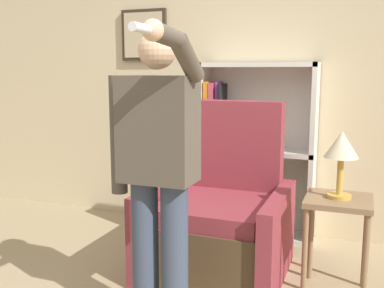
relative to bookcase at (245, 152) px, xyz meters
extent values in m
cube|color=beige|center=(-0.05, 0.16, 0.65)|extent=(8.00, 0.06, 2.80)
cube|color=#33281E|center=(-1.04, 0.11, 1.06)|extent=(0.46, 0.04, 0.48)
cube|color=tan|center=(-1.04, 0.09, 1.06)|extent=(0.40, 0.01, 0.42)
cube|color=silver|center=(-0.38, -0.02, 0.02)|extent=(0.04, 0.28, 1.54)
cube|color=silver|center=(0.60, -0.02, 0.02)|extent=(0.04, 0.28, 1.54)
cube|color=silver|center=(0.11, 0.11, 0.02)|extent=(1.02, 0.01, 1.54)
cube|color=silver|center=(0.11, -0.02, -0.73)|extent=(1.02, 0.28, 0.04)
cube|color=silver|center=(0.11, -0.02, 0.02)|extent=(1.02, 0.28, 0.04)
cube|color=silver|center=(0.11, -0.02, 0.77)|extent=(1.02, 0.28, 0.04)
cube|color=#1E47B2|center=(-0.33, -0.02, -0.47)|extent=(0.03, 0.22, 0.48)
cube|color=red|center=(-0.29, -0.02, -0.37)|extent=(0.04, 0.16, 0.67)
cube|color=gold|center=(-0.25, -0.02, -0.45)|extent=(0.04, 0.20, 0.51)
cube|color=#238438|center=(-0.20, -0.02, -0.40)|extent=(0.04, 0.23, 0.63)
cube|color=orange|center=(-0.33, -0.02, 0.33)|extent=(0.04, 0.24, 0.58)
cube|color=#BC4C56|center=(-0.28, -0.02, 0.33)|extent=(0.05, 0.23, 0.58)
cube|color=purple|center=(-0.24, -0.02, 0.33)|extent=(0.03, 0.18, 0.58)
cube|color=black|center=(-0.21, -0.02, 0.32)|extent=(0.02, 0.24, 0.56)
cube|color=#4C3823|center=(0.02, -0.88, -0.53)|extent=(0.78, 0.86, 0.43)
cube|color=maroon|center=(0.02, -0.92, -0.26)|extent=(0.74, 0.74, 0.12)
cube|color=maroon|center=(0.02, -0.49, -0.02)|extent=(0.78, 0.16, 1.02)
cube|color=maroon|center=(-0.42, -0.88, -0.43)|extent=(0.10, 0.94, 0.63)
cube|color=maroon|center=(0.47, -0.88, -0.43)|extent=(0.10, 0.94, 0.63)
cylinder|color=#384256|center=(-0.13, -1.72, -0.31)|extent=(0.15, 0.15, 0.88)
cylinder|color=#384256|center=(0.05, -1.72, -0.31)|extent=(0.15, 0.15, 0.88)
cube|color=#51473D|center=(-0.04, -1.72, 0.41)|extent=(0.40, 0.24, 0.56)
sphere|color=#DBAD89|center=(-0.04, -1.72, 0.83)|extent=(0.20, 0.20, 0.20)
cylinder|color=#51473D|center=(-0.28, -1.72, 0.37)|extent=(0.09, 0.09, 0.65)
cylinder|color=#51473D|center=(0.17, -1.83, 0.78)|extent=(0.09, 0.28, 0.23)
cylinder|color=#51473D|center=(0.17, -2.08, 0.87)|extent=(0.08, 0.27, 0.10)
sphere|color=#DBAD89|center=(0.17, -2.21, 0.88)|extent=(0.09, 0.09, 0.09)
cylinder|color=white|center=(0.17, -2.30, 0.88)|extent=(0.04, 0.15, 0.04)
cube|color=#846647|center=(0.86, -0.91, -0.11)|extent=(0.42, 0.42, 0.04)
cylinder|color=#846647|center=(0.68, -1.09, -0.44)|extent=(0.04, 0.04, 0.62)
cylinder|color=#846647|center=(1.04, -1.09, -0.44)|extent=(0.04, 0.04, 0.62)
cylinder|color=#846647|center=(0.68, -0.73, -0.44)|extent=(0.04, 0.04, 0.62)
cylinder|color=#846647|center=(1.04, -0.73, -0.44)|extent=(0.04, 0.04, 0.62)
cylinder|color=gold|center=(0.86, -0.91, -0.08)|extent=(0.16, 0.16, 0.02)
cylinder|color=gold|center=(0.86, -0.91, 0.06)|extent=(0.04, 0.04, 0.24)
cone|color=beige|center=(0.86, -0.91, 0.26)|extent=(0.22, 0.22, 0.17)
camera|label=1|loc=(0.97, -3.85, 0.72)|focal=42.00mm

